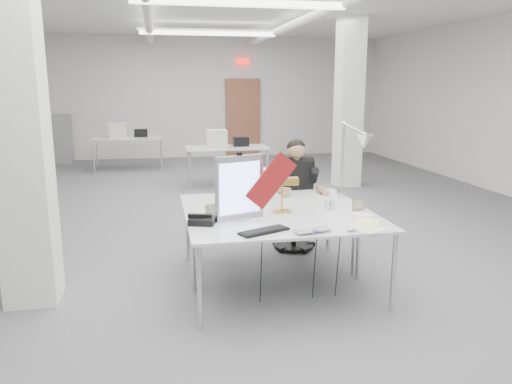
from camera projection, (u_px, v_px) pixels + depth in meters
room_shell at (243, 104)px, 6.79m from camera, size 10.04×14.04×3.24m
desk_main at (289, 224)px, 4.46m from camera, size 1.80×0.90×0.02m
desk_second at (267, 201)px, 5.32m from camera, size 1.80×0.90×0.02m
bg_desk_a at (227, 148)px, 9.77m from camera, size 1.60×0.80×0.02m
bg_desk_b at (128, 138)px, 11.50m from camera, size 1.60×0.80×0.02m
filing_cabinet at (62, 139)px, 12.60m from camera, size 0.45×0.55×1.20m
office_chair at (294, 204)px, 6.00m from camera, size 0.58×0.58×1.10m
seated_person at (296, 177)px, 5.88m from camera, size 0.47×0.57×0.81m
monitor at (239, 188)px, 4.53m from camera, size 0.46×0.20×0.59m
pennant at (271, 181)px, 4.54m from camera, size 0.50×0.06×0.53m
keyboard at (264, 231)px, 4.17m from camera, size 0.46×0.31×0.02m
laptop at (315, 232)px, 4.13m from camera, size 0.36×0.28×0.03m
mouse at (351, 230)px, 4.19m from camera, size 0.10×0.07×0.03m
bankers_lamp at (282, 194)px, 4.78m from camera, size 0.34×0.16×0.37m
desk_phone at (202, 221)px, 4.42m from camera, size 0.27×0.26×0.06m
picture_frame_left at (212, 210)px, 4.69m from camera, size 0.14×0.11×0.11m
picture_frame_right at (358, 205)px, 4.89m from camera, size 0.14×0.06×0.10m
desk_clock at (330, 204)px, 4.93m from camera, size 0.10×0.03×0.10m
paper_stack_a at (365, 228)px, 4.30m from camera, size 0.35×0.40×0.01m
paper_stack_b at (368, 223)px, 4.43m from camera, size 0.30×0.34×0.01m
paper_stack_c at (362, 215)px, 4.73m from camera, size 0.22×0.21×0.01m
beige_monitor at (248, 184)px, 5.36m from camera, size 0.43×0.41×0.33m
architect_lamp at (352, 157)px, 5.16m from camera, size 0.49×0.78×0.95m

